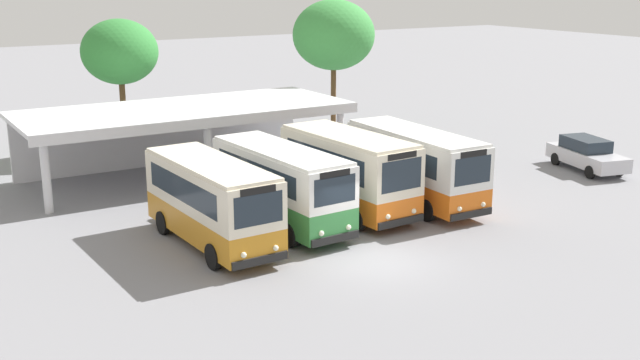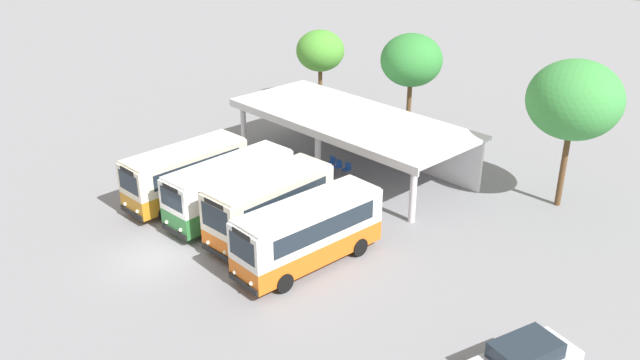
% 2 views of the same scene
% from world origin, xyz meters
% --- Properties ---
extents(ground_plane, '(180.00, 180.00, 0.00)m').
position_xyz_m(ground_plane, '(0.00, 0.00, 0.00)').
color(ground_plane, gray).
extents(city_bus_nearest_orange, '(2.47, 7.15, 3.12)m').
position_xyz_m(city_bus_nearest_orange, '(-4.11, 4.38, 1.73)').
color(city_bus_nearest_orange, black).
rests_on(city_bus_nearest_orange, ground).
extents(city_bus_second_in_row, '(2.54, 7.40, 3.12)m').
position_xyz_m(city_bus_second_in_row, '(-0.94, 5.01, 1.73)').
color(city_bus_second_in_row, black).
rests_on(city_bus_second_in_row, ground).
extents(city_bus_middle_cream, '(2.68, 6.90, 3.31)m').
position_xyz_m(city_bus_middle_cream, '(2.24, 5.09, 1.83)').
color(city_bus_middle_cream, black).
rests_on(city_bus_middle_cream, ground).
extents(city_bus_fourth_amber, '(2.43, 7.57, 3.17)m').
position_xyz_m(city_bus_fourth_amber, '(5.41, 4.77, 1.75)').
color(city_bus_fourth_amber, black).
rests_on(city_bus_fourth_amber, ground).
extents(parked_car_flank, '(2.81, 4.88, 1.62)m').
position_xyz_m(parked_car_flank, '(16.37, 4.83, 0.83)').
color(parked_car_flank, black).
rests_on(parked_car_flank, ground).
extents(terminal_canopy, '(15.59, 6.47, 3.40)m').
position_xyz_m(terminal_canopy, '(-1.14, 14.95, 2.71)').
color(terminal_canopy, silver).
rests_on(terminal_canopy, ground).
extents(waiting_chair_end_by_column, '(0.46, 0.46, 0.86)m').
position_xyz_m(waiting_chair_end_by_column, '(-1.73, 13.23, 0.52)').
color(waiting_chair_end_by_column, slate).
rests_on(waiting_chair_end_by_column, ground).
extents(waiting_chair_second_from_end, '(0.46, 0.46, 0.86)m').
position_xyz_m(waiting_chair_second_from_end, '(-1.06, 13.11, 0.52)').
color(waiting_chair_second_from_end, slate).
rests_on(waiting_chair_second_from_end, ground).
extents(waiting_chair_middle_seat, '(0.46, 0.46, 0.86)m').
position_xyz_m(waiting_chair_middle_seat, '(-0.38, 13.21, 0.52)').
color(waiting_chair_middle_seat, slate).
rests_on(waiting_chair_middle_seat, ground).
extents(roadside_tree_behind_canopy, '(4.10, 4.10, 7.25)m').
position_xyz_m(roadside_tree_behind_canopy, '(-2.05, 20.86, 5.48)').
color(roadside_tree_behind_canopy, brown).
rests_on(roadside_tree_behind_canopy, ground).
extents(roadside_tree_east_of_canopy, '(4.88, 4.88, 8.10)m').
position_xyz_m(roadside_tree_east_of_canopy, '(10.28, 18.90, 6.01)').
color(roadside_tree_east_of_canopy, brown).
rests_on(roadside_tree_east_of_canopy, ground).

